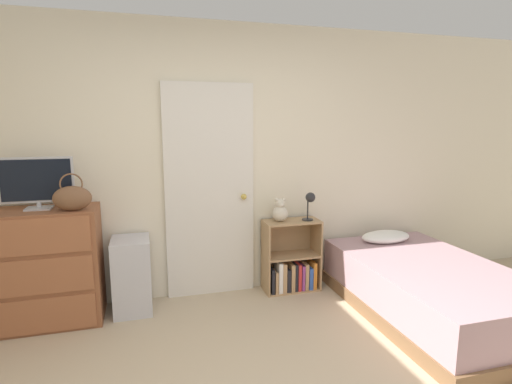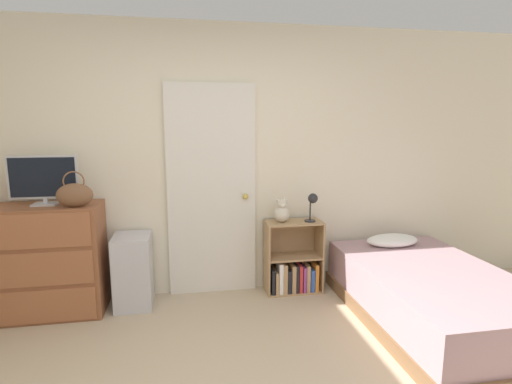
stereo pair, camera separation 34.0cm
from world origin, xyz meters
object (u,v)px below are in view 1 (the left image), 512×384
handbag (72,198)px  storage_bin (132,275)px  dresser (42,267)px  teddy_bear (280,211)px  bed (429,288)px  tv (37,182)px  desk_lamp (310,201)px  bookshelf (291,266)px

handbag → storage_bin: handbag is taller
dresser → teddy_bear: bearing=2.4°
dresser → storage_bin: size_ratio=1.47×
bed → tv: bearing=166.8°
desk_lamp → bed: bearing=-43.8°
dresser → teddy_bear: (2.08, 0.09, 0.32)m
storage_bin → dresser: bearing=-177.2°
tv → bookshelf: 2.38m
desk_lamp → bed: desk_lamp is taller
handbag → desk_lamp: (2.08, 0.17, -0.17)m
storage_bin → teddy_bear: (1.39, 0.05, 0.48)m
handbag → storage_bin: size_ratio=0.45×
handbag → desk_lamp: handbag is taller
dresser → handbag: bearing=-22.1°
dresser → teddy_bear: dresser is taller
storage_bin → desk_lamp: (1.68, 0.02, 0.57)m
handbag → bed: 3.06m
dresser → desk_lamp: 2.41m
storage_bin → bed: bearing=-16.9°
handbag → bookshelf: bearing=6.1°
teddy_bear → storage_bin: bearing=-177.7°
dresser → desk_lamp: desk_lamp is taller
teddy_bear → dresser: bearing=-177.6°
bookshelf → handbag: bearing=-173.9°
teddy_bear → tv: bearing=-178.2°
dresser → storage_bin: 0.71m
tv → bed: bearing=-13.2°
tv → bookshelf: (2.18, 0.06, -0.94)m
bookshelf → desk_lamp: desk_lamp is taller
teddy_bear → bed: teddy_bear is taller
dresser → storage_bin: dresser is taller
dresser → bookshelf: bearing=2.2°
dresser → tv: size_ratio=1.75×
storage_bin → bed: (2.48, -0.75, -0.10)m
tv → dresser: bearing=-129.4°
teddy_bear → bed: bearing=-36.4°
storage_bin → bookshelf: (1.51, 0.05, -0.09)m
teddy_bear → desk_lamp: desk_lamp is taller
tv → teddy_bear: tv is taller
handbag → bookshelf: (1.91, 0.20, -0.83)m
bookshelf → teddy_bear: 0.58m
dresser → bookshelf: 2.22m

